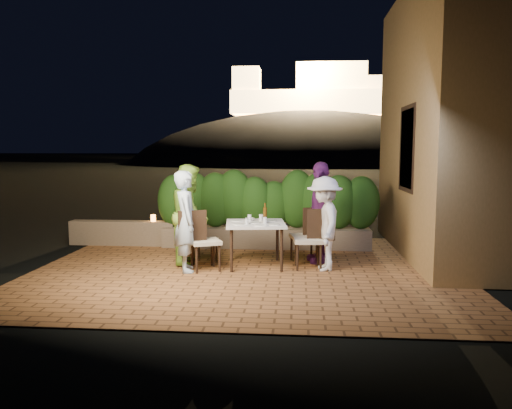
# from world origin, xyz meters

# --- Properties ---
(ground) EXTENTS (400.00, 400.00, 0.00)m
(ground) POSITION_xyz_m (0.00, 0.00, -0.02)
(ground) COLOR black
(ground) RESTS_ON ground
(terrace_floor) EXTENTS (7.00, 6.00, 0.15)m
(terrace_floor) POSITION_xyz_m (0.00, 0.50, -0.07)
(terrace_floor) COLOR brown
(terrace_floor) RESTS_ON ground
(building_wall) EXTENTS (1.60, 5.00, 5.00)m
(building_wall) POSITION_xyz_m (3.60, 2.00, 2.50)
(building_wall) COLOR #A0763F
(building_wall) RESTS_ON ground
(window_pane) EXTENTS (0.08, 1.00, 1.40)m
(window_pane) POSITION_xyz_m (2.82, 1.50, 2.00)
(window_pane) COLOR black
(window_pane) RESTS_ON building_wall
(window_frame) EXTENTS (0.06, 1.15, 1.55)m
(window_frame) POSITION_xyz_m (2.81, 1.50, 2.00)
(window_frame) COLOR black
(window_frame) RESTS_ON building_wall
(planter) EXTENTS (4.20, 0.55, 0.40)m
(planter) POSITION_xyz_m (0.20, 2.30, 0.20)
(planter) COLOR #736049
(planter) RESTS_ON ground
(hedge) EXTENTS (4.00, 0.70, 1.10)m
(hedge) POSITION_xyz_m (0.20, 2.30, 0.95)
(hedge) COLOR #1C4111
(hedge) RESTS_ON planter
(parapet) EXTENTS (2.20, 0.30, 0.50)m
(parapet) POSITION_xyz_m (-2.80, 2.30, 0.25)
(parapet) COLOR #736049
(parapet) RESTS_ON ground
(hill) EXTENTS (52.00, 40.00, 22.00)m
(hill) POSITION_xyz_m (2.00, 60.00, -4.00)
(hill) COLOR black
(hill) RESTS_ON ground
(fortress) EXTENTS (26.00, 8.00, 8.00)m
(fortress) POSITION_xyz_m (2.00, 60.00, 10.50)
(fortress) COLOR #FFCC7A
(fortress) RESTS_ON hill
(dining_table) EXTENTS (1.11, 1.11, 0.75)m
(dining_table) POSITION_xyz_m (0.13, 0.64, 0.38)
(dining_table) COLOR white
(dining_table) RESTS_ON ground
(plate_nw) EXTENTS (0.21, 0.21, 0.01)m
(plate_nw) POSITION_xyz_m (-0.13, 0.42, 0.76)
(plate_nw) COLOR white
(plate_nw) RESTS_ON dining_table
(plate_sw) EXTENTS (0.21, 0.21, 0.01)m
(plate_sw) POSITION_xyz_m (-0.21, 0.80, 0.76)
(plate_sw) COLOR white
(plate_sw) RESTS_ON dining_table
(plate_ne) EXTENTS (0.20, 0.20, 0.01)m
(plate_ne) POSITION_xyz_m (0.45, 0.43, 0.76)
(plate_ne) COLOR white
(plate_ne) RESTS_ON dining_table
(plate_se) EXTENTS (0.22, 0.22, 0.01)m
(plate_se) POSITION_xyz_m (0.37, 0.90, 0.76)
(plate_se) COLOR white
(plate_se) RESTS_ON dining_table
(plate_centre) EXTENTS (0.23, 0.23, 0.01)m
(plate_centre) POSITION_xyz_m (0.11, 0.62, 0.76)
(plate_centre) COLOR white
(plate_centre) RESTS_ON dining_table
(plate_front) EXTENTS (0.23, 0.23, 0.01)m
(plate_front) POSITION_xyz_m (0.26, 0.31, 0.76)
(plate_front) COLOR white
(plate_front) RESTS_ON dining_table
(glass_nw) EXTENTS (0.06, 0.06, 0.10)m
(glass_nw) POSITION_xyz_m (-0.00, 0.44, 0.80)
(glass_nw) COLOR silver
(glass_nw) RESTS_ON dining_table
(glass_sw) EXTENTS (0.07, 0.07, 0.11)m
(glass_sw) POSITION_xyz_m (0.01, 0.83, 0.81)
(glass_sw) COLOR silver
(glass_sw) RESTS_ON dining_table
(glass_ne) EXTENTS (0.06, 0.06, 0.11)m
(glass_ne) POSITION_xyz_m (0.30, 0.55, 0.80)
(glass_ne) COLOR silver
(glass_ne) RESTS_ON dining_table
(glass_se) EXTENTS (0.07, 0.07, 0.12)m
(glass_se) POSITION_xyz_m (0.21, 0.83, 0.81)
(glass_se) COLOR silver
(glass_se) RESTS_ON dining_table
(beer_bottle) EXTENTS (0.06, 0.06, 0.33)m
(beer_bottle) POSITION_xyz_m (0.29, 0.69, 0.92)
(beer_bottle) COLOR #492D0C
(beer_bottle) RESTS_ON dining_table
(bowl) EXTENTS (0.21, 0.21, 0.04)m
(bowl) POSITION_xyz_m (0.01, 0.90, 0.77)
(bowl) COLOR white
(bowl) RESTS_ON dining_table
(chair_left_front) EXTENTS (0.61, 0.61, 1.00)m
(chair_left_front) POSITION_xyz_m (-0.67, 0.28, 0.50)
(chair_left_front) COLOR black
(chair_left_front) RESTS_ON ground
(chair_left_back) EXTENTS (0.43, 0.43, 0.84)m
(chair_left_back) POSITION_xyz_m (-0.77, 0.76, 0.42)
(chair_left_back) COLOR black
(chair_left_back) RESTS_ON ground
(chair_right_front) EXTENTS (0.50, 0.50, 1.01)m
(chair_right_front) POSITION_xyz_m (1.02, 0.54, 0.50)
(chair_right_front) COLOR black
(chair_right_front) RESTS_ON ground
(chair_right_back) EXTENTS (0.54, 0.54, 0.97)m
(chair_right_back) POSITION_xyz_m (0.96, 1.00, 0.49)
(chair_right_back) COLOR black
(chair_right_back) RESTS_ON ground
(diner_blue) EXTENTS (0.56, 0.70, 1.65)m
(diner_blue) POSITION_xyz_m (-0.97, 0.20, 0.83)
(diner_blue) COLOR #ACC6DD
(diner_blue) RESTS_ON ground
(diner_green) EXTENTS (0.71, 0.88, 1.73)m
(diner_green) POSITION_xyz_m (-1.03, 0.80, 0.87)
(diner_green) COLOR #93CA3F
(diner_green) RESTS_ON ground
(diner_white) EXTENTS (0.66, 1.05, 1.55)m
(diner_white) POSITION_xyz_m (1.28, 0.47, 0.78)
(diner_white) COLOR silver
(diner_white) RESTS_ON ground
(diner_purple) EXTENTS (0.63, 1.11, 1.78)m
(diner_purple) POSITION_xyz_m (1.24, 1.06, 0.89)
(diner_purple) COLOR #602268
(diner_purple) RESTS_ON ground
(parapet_lamp) EXTENTS (0.10, 0.10, 0.14)m
(parapet_lamp) POSITION_xyz_m (-2.14, 2.30, 0.57)
(parapet_lamp) COLOR orange
(parapet_lamp) RESTS_ON parapet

